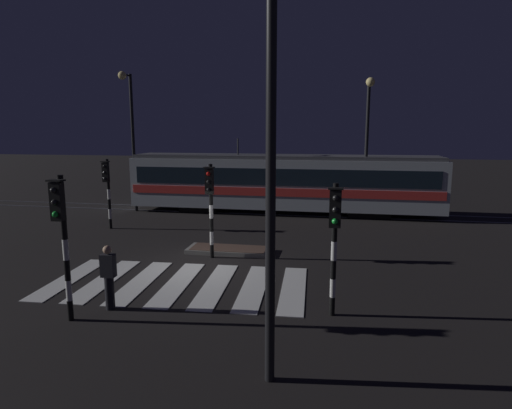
{
  "coord_description": "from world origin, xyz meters",
  "views": [
    {
      "loc": [
        4.61,
        -13.56,
        4.61
      ],
      "look_at": [
        1.25,
        4.7,
        1.4
      ],
      "focal_mm": 30.27,
      "sensor_mm": 36.0,
      "label": 1
    }
  ],
  "objects_px": {
    "traffic_light_corner_near_right": "(335,230)",
    "street_lamp_trackside_right": "(367,132)",
    "traffic_light_median_centre": "(210,197)",
    "tram": "(283,182)",
    "traffic_light_kerb_mid_left": "(62,227)",
    "pedestrian_waiting_at_kerb": "(109,277)",
    "street_lamp_near_kerb": "(269,113)",
    "traffic_light_corner_far_left": "(107,183)",
    "street_lamp_trackside_left": "(131,126)"
  },
  "relations": [
    {
      "from": "traffic_light_corner_near_right",
      "to": "street_lamp_trackside_right",
      "type": "xyz_separation_m",
      "value": [
        1.53,
        12.52,
        2.31
      ]
    },
    {
      "from": "street_lamp_trackside_right",
      "to": "traffic_light_median_centre",
      "type": "bearing_deg",
      "value": -125.53
    },
    {
      "from": "traffic_light_median_centre",
      "to": "tram",
      "type": "xyz_separation_m",
      "value": [
        1.49,
        9.15,
        -0.51
      ]
    },
    {
      "from": "traffic_light_kerb_mid_left",
      "to": "street_lamp_trackside_right",
      "type": "height_order",
      "value": "street_lamp_trackside_right"
    },
    {
      "from": "traffic_light_corner_near_right",
      "to": "pedestrian_waiting_at_kerb",
      "type": "bearing_deg",
      "value": -174.19
    },
    {
      "from": "traffic_light_kerb_mid_left",
      "to": "tram",
      "type": "xyz_separation_m",
      "value": [
        3.43,
        14.88,
        -0.62
      ]
    },
    {
      "from": "traffic_light_median_centre",
      "to": "traffic_light_kerb_mid_left",
      "type": "relative_size",
      "value": 0.96
    },
    {
      "from": "street_lamp_near_kerb",
      "to": "traffic_light_median_centre",
      "type": "bearing_deg",
      "value": 113.38
    },
    {
      "from": "traffic_light_corner_far_left",
      "to": "traffic_light_corner_near_right",
      "type": "bearing_deg",
      "value": -37.32
    },
    {
      "from": "traffic_light_corner_near_right",
      "to": "traffic_light_kerb_mid_left",
      "type": "distance_m",
      "value": 6.48
    },
    {
      "from": "traffic_light_corner_near_right",
      "to": "traffic_light_median_centre",
      "type": "xyz_separation_m",
      "value": [
        -4.38,
        4.26,
        0.05
      ]
    },
    {
      "from": "traffic_light_corner_near_right",
      "to": "tram",
      "type": "bearing_deg",
      "value": 102.13
    },
    {
      "from": "street_lamp_trackside_left",
      "to": "traffic_light_kerb_mid_left",
      "type": "bearing_deg",
      "value": -70.14
    },
    {
      "from": "traffic_light_median_centre",
      "to": "tram",
      "type": "bearing_deg",
      "value": 80.74
    },
    {
      "from": "street_lamp_near_kerb",
      "to": "tram",
      "type": "relative_size",
      "value": 0.45
    },
    {
      "from": "traffic_light_kerb_mid_left",
      "to": "tram",
      "type": "relative_size",
      "value": 0.21
    },
    {
      "from": "traffic_light_corner_near_right",
      "to": "traffic_light_median_centre",
      "type": "distance_m",
      "value": 6.11
    },
    {
      "from": "traffic_light_kerb_mid_left",
      "to": "traffic_light_corner_far_left",
      "type": "relative_size",
      "value": 1.09
    },
    {
      "from": "street_lamp_trackside_left",
      "to": "street_lamp_trackside_right",
      "type": "distance_m",
      "value": 12.81
    },
    {
      "from": "traffic_light_kerb_mid_left",
      "to": "street_lamp_trackside_left",
      "type": "xyz_separation_m",
      "value": [
        -4.96,
        13.73,
        2.46
      ]
    },
    {
      "from": "street_lamp_trackside_right",
      "to": "street_lamp_trackside_left",
      "type": "bearing_deg",
      "value": -178.86
    },
    {
      "from": "tram",
      "to": "traffic_light_corner_near_right",
      "type": "bearing_deg",
      "value": -77.87
    },
    {
      "from": "traffic_light_corner_near_right",
      "to": "traffic_light_kerb_mid_left",
      "type": "height_order",
      "value": "traffic_light_kerb_mid_left"
    },
    {
      "from": "traffic_light_kerb_mid_left",
      "to": "pedestrian_waiting_at_kerb",
      "type": "height_order",
      "value": "traffic_light_kerb_mid_left"
    },
    {
      "from": "pedestrian_waiting_at_kerb",
      "to": "traffic_light_kerb_mid_left",
      "type": "bearing_deg",
      "value": -124.93
    },
    {
      "from": "traffic_light_median_centre",
      "to": "traffic_light_corner_far_left",
      "type": "bearing_deg",
      "value": 148.63
    },
    {
      "from": "traffic_light_corner_near_right",
      "to": "traffic_light_kerb_mid_left",
      "type": "bearing_deg",
      "value": -166.95
    },
    {
      "from": "traffic_light_kerb_mid_left",
      "to": "street_lamp_trackside_right",
      "type": "relative_size",
      "value": 0.5
    },
    {
      "from": "street_lamp_near_kerb",
      "to": "pedestrian_waiting_at_kerb",
      "type": "distance_m",
      "value": 6.65
    },
    {
      "from": "traffic_light_median_centre",
      "to": "street_lamp_trackside_left",
      "type": "xyz_separation_m",
      "value": [
        -6.9,
        8.01,
        2.57
      ]
    },
    {
      "from": "traffic_light_corner_near_right",
      "to": "street_lamp_trackside_right",
      "type": "distance_m",
      "value": 12.83
    },
    {
      "from": "traffic_light_corner_near_right",
      "to": "traffic_light_median_centre",
      "type": "height_order",
      "value": "traffic_light_median_centre"
    },
    {
      "from": "street_lamp_near_kerb",
      "to": "tram",
      "type": "bearing_deg",
      "value": 96.03
    },
    {
      "from": "traffic_light_corner_near_right",
      "to": "street_lamp_trackside_left",
      "type": "xyz_separation_m",
      "value": [
        -11.27,
        12.27,
        2.61
      ]
    },
    {
      "from": "traffic_light_median_centre",
      "to": "pedestrian_waiting_at_kerb",
      "type": "relative_size",
      "value": 2.01
    },
    {
      "from": "tram",
      "to": "pedestrian_waiting_at_kerb",
      "type": "relative_size",
      "value": 10.07
    },
    {
      "from": "street_lamp_near_kerb",
      "to": "pedestrian_waiting_at_kerb",
      "type": "xyz_separation_m",
      "value": [
        -4.58,
        2.69,
        -4.01
      ]
    },
    {
      "from": "street_lamp_trackside_left",
      "to": "street_lamp_trackside_right",
      "type": "xyz_separation_m",
      "value": [
        12.8,
        0.25,
        -0.3
      ]
    },
    {
      "from": "traffic_light_corner_near_right",
      "to": "street_lamp_trackside_right",
      "type": "bearing_deg",
      "value": 83.05
    },
    {
      "from": "traffic_light_corner_near_right",
      "to": "tram",
      "type": "relative_size",
      "value": 0.2
    },
    {
      "from": "traffic_light_median_centre",
      "to": "traffic_light_corner_far_left",
      "type": "xyz_separation_m",
      "value": [
        -6.05,
        3.69,
        -0.09
      ]
    },
    {
      "from": "traffic_light_kerb_mid_left",
      "to": "traffic_light_corner_far_left",
      "type": "distance_m",
      "value": 10.28
    },
    {
      "from": "tram",
      "to": "street_lamp_trackside_right",
      "type": "bearing_deg",
      "value": -11.41
    },
    {
      "from": "traffic_light_median_centre",
      "to": "pedestrian_waiting_at_kerb",
      "type": "height_order",
      "value": "traffic_light_median_centre"
    },
    {
      "from": "street_lamp_trackside_left",
      "to": "street_lamp_near_kerb",
      "type": "relative_size",
      "value": 0.99
    },
    {
      "from": "traffic_light_median_centre",
      "to": "traffic_light_corner_far_left",
      "type": "distance_m",
      "value": 7.09
    },
    {
      "from": "street_lamp_trackside_right",
      "to": "tram",
      "type": "height_order",
      "value": "street_lamp_trackside_right"
    },
    {
      "from": "traffic_light_corner_near_right",
      "to": "street_lamp_near_kerb",
      "type": "xyz_separation_m",
      "value": [
        -1.12,
        -3.27,
        2.67
      ]
    },
    {
      "from": "traffic_light_corner_near_right",
      "to": "traffic_light_median_centre",
      "type": "relative_size",
      "value": 0.98
    },
    {
      "from": "street_lamp_near_kerb",
      "to": "tram",
      "type": "distance_m",
      "value": 17.07
    }
  ]
}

